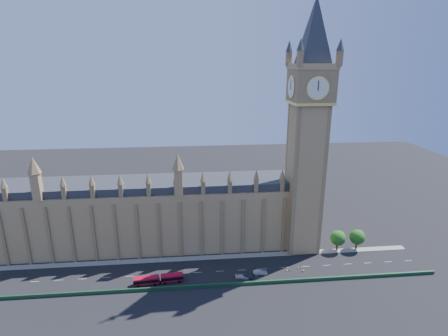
{
  "coord_description": "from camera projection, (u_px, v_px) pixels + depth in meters",
  "views": [
    {
      "loc": [
        -5.16,
        -109.54,
        72.15
      ],
      "look_at": [
        6.53,
        10.0,
        35.91
      ],
      "focal_mm": 28.0,
      "sensor_mm": 36.0,
      "label": 1
    }
  ],
  "objects": [
    {
      "name": "cone_d",
      "position": [
        303.0,
        271.0,
        125.74
      ],
      "size": [
        0.55,
        0.55,
        0.77
      ],
      "rotation": [
        0.0,
        0.0,
        0.14
      ],
      "color": "black",
      "rests_on": "ground"
    },
    {
      "name": "bridge_parapet",
      "position": [
        210.0,
        286.0,
        116.95
      ],
      "size": [
        160.0,
        0.6,
        1.2
      ],
      "primitive_type": "cube",
      "color": "#1E4C2D",
      "rests_on": "ground"
    },
    {
      "name": "cone_b",
      "position": [
        290.0,
        270.0,
        126.32
      ],
      "size": [
        0.56,
        0.56,
        0.79
      ],
      "rotation": [
        0.0,
        0.0,
        0.13
      ],
      "color": "black",
      "rests_on": "ground"
    },
    {
      "name": "car_white",
      "position": [
        242.0,
        277.0,
        121.65
      ],
      "size": [
        5.03,
        2.57,
        1.4
      ],
      "primitive_type": "imported",
      "rotation": [
        0.0,
        0.0,
        1.44
      ],
      "color": "silver",
      "rests_on": "ground"
    },
    {
      "name": "car_silver",
      "position": [
        260.0,
        272.0,
        124.04
      ],
      "size": [
        5.01,
        1.81,
        1.64
      ],
      "primitive_type": "imported",
      "rotation": [
        0.0,
        0.0,
        1.56
      ],
      "color": "#94979B",
      "rests_on": "ground"
    },
    {
      "name": "car_grey",
      "position": [
        247.0,
        276.0,
        121.78
      ],
      "size": [
        4.86,
        2.48,
        1.58
      ],
      "primitive_type": "imported",
      "rotation": [
        0.0,
        0.0,
        1.44
      ],
      "color": "#3D4044",
      "rests_on": "ground"
    },
    {
      "name": "cone_a",
      "position": [
        287.0,
        270.0,
        125.91
      ],
      "size": [
        0.51,
        0.51,
        0.72
      ],
      "rotation": [
        0.0,
        0.0,
        0.14
      ],
      "color": "black",
      "rests_on": "ground"
    },
    {
      "name": "cone_c",
      "position": [
        299.0,
        268.0,
        127.74
      ],
      "size": [
        0.49,
        0.49,
        0.64
      ],
      "rotation": [
        0.0,
        0.0,
        -0.27
      ],
      "color": "black",
      "rests_on": "ground"
    },
    {
      "name": "ground",
      "position": [
        209.0,
        272.0,
        125.7
      ],
      "size": [
        400.0,
        400.0,
        0.0
      ],
      "primitive_type": "plane",
      "color": "black",
      "rests_on": "ground"
    },
    {
      "name": "kerb_north",
      "position": [
        207.0,
        258.0,
        134.73
      ],
      "size": [
        160.0,
        3.0,
        0.16
      ],
      "primitive_type": "cube",
      "color": "gray",
      "rests_on": "ground"
    },
    {
      "name": "elizabeth_tower",
      "position": [
        309.0,
        113.0,
        126.81
      ],
      "size": [
        20.59,
        20.59,
        105.0
      ],
      "color": "#A78550",
      "rests_on": "ground"
    },
    {
      "name": "tree_east_far",
      "position": [
        358.0,
        237.0,
        139.28
      ],
      "size": [
        6.0,
        6.0,
        8.5
      ],
      "color": "#382619",
      "rests_on": "ground"
    },
    {
      "name": "palace_westminster",
      "position": [
        143.0,
        214.0,
        140.33
      ],
      "size": [
        120.0,
        20.0,
        28.0
      ],
      "color": "#A78550",
      "rests_on": "ground"
    },
    {
      "name": "red_bus",
      "position": [
        159.0,
        279.0,
        118.79
      ],
      "size": [
        16.81,
        4.03,
        2.83
      ],
      "rotation": [
        0.0,
        0.0,
        0.1
      ],
      "color": "#B10B28",
      "rests_on": "ground"
    },
    {
      "name": "tree_east_near",
      "position": [
        338.0,
        238.0,
        138.54
      ],
      "size": [
        6.0,
        6.0,
        8.5
      ],
      "color": "#382619",
      "rests_on": "ground"
    }
  ]
}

